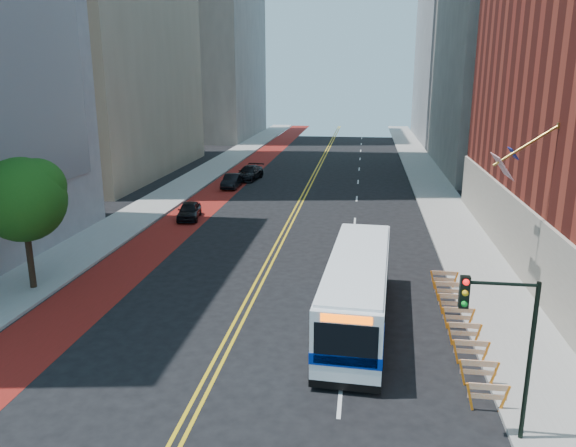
# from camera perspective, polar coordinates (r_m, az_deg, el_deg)

# --- Properties ---
(ground) EXTENTS (160.00, 160.00, 0.00)m
(ground) POSITION_cam_1_polar(r_m,az_deg,el_deg) (22.49, -7.13, -13.76)
(ground) COLOR black
(ground) RESTS_ON ground
(sidewalk_left) EXTENTS (4.00, 140.00, 0.15)m
(sidewalk_left) POSITION_cam_1_polar(r_m,az_deg,el_deg) (53.06, -11.48, 3.10)
(sidewalk_left) COLOR gray
(sidewalk_left) RESTS_ON ground
(sidewalk_right) EXTENTS (4.00, 140.00, 0.15)m
(sidewalk_right) POSITION_cam_1_polar(r_m,az_deg,el_deg) (50.59, 15.18, 2.29)
(sidewalk_right) COLOR gray
(sidewalk_right) RESTS_ON ground
(bus_lane_paint) EXTENTS (3.60, 140.00, 0.01)m
(bus_lane_paint) POSITION_cam_1_polar(r_m,az_deg,el_deg) (51.93, -7.40, 2.94)
(bus_lane_paint) COLOR maroon
(bus_lane_paint) RESTS_ON ground
(center_line_inner) EXTENTS (0.14, 140.00, 0.01)m
(center_line_inner) POSITION_cam_1_polar(r_m,az_deg,el_deg) (50.47, 1.33, 2.70)
(center_line_inner) COLOR gold
(center_line_inner) RESTS_ON ground
(center_line_outer) EXTENTS (0.14, 140.00, 0.01)m
(center_line_outer) POSITION_cam_1_polar(r_m,az_deg,el_deg) (50.43, 1.73, 2.69)
(center_line_outer) COLOR gold
(center_line_outer) RESTS_ON ground
(lane_dashes) EXTENTS (0.14, 98.20, 0.01)m
(lane_dashes) POSITION_cam_1_polar(r_m,az_deg,el_deg) (58.01, 7.13, 4.22)
(lane_dashes) COLOR silver
(lane_dashes) RESTS_ON ground
(construction_barriers) EXTENTS (1.42, 10.91, 1.00)m
(construction_barriers) POSITION_cam_1_polar(r_m,az_deg,el_deg) (24.96, 17.16, -9.58)
(construction_barriers) COLOR orange
(construction_barriers) RESTS_ON ground
(street_tree) EXTENTS (4.20, 4.20, 6.70)m
(street_tree) POSITION_cam_1_polar(r_m,az_deg,el_deg) (30.59, -25.24, 2.51)
(street_tree) COLOR black
(street_tree) RESTS_ON sidewalk_left
(traffic_signal) EXTENTS (2.21, 0.34, 5.07)m
(traffic_signal) POSITION_cam_1_polar(r_m,az_deg,el_deg) (17.50, 20.86, -9.84)
(traffic_signal) COLOR black
(traffic_signal) RESTS_ON sidewalk_right
(transit_bus) EXTENTS (3.13, 11.61, 3.16)m
(transit_bus) POSITION_cam_1_polar(r_m,az_deg,el_deg) (24.89, 7.08, -6.62)
(transit_bus) COLOR white
(transit_bus) RESTS_ON ground
(car_a) EXTENTS (2.11, 4.03, 1.31)m
(car_a) POSITION_cam_1_polar(r_m,az_deg,el_deg) (43.38, -10.01, 1.30)
(car_a) COLOR black
(car_a) RESTS_ON ground
(car_b) EXTENTS (1.42, 4.04, 1.33)m
(car_b) POSITION_cam_1_polar(r_m,az_deg,el_deg) (54.77, -5.71, 4.32)
(car_b) COLOR black
(car_b) RESTS_ON ground
(car_c) EXTENTS (2.61, 5.12, 1.42)m
(car_c) POSITION_cam_1_polar(r_m,az_deg,el_deg) (58.86, -3.95, 5.16)
(car_c) COLOR black
(car_c) RESTS_ON ground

